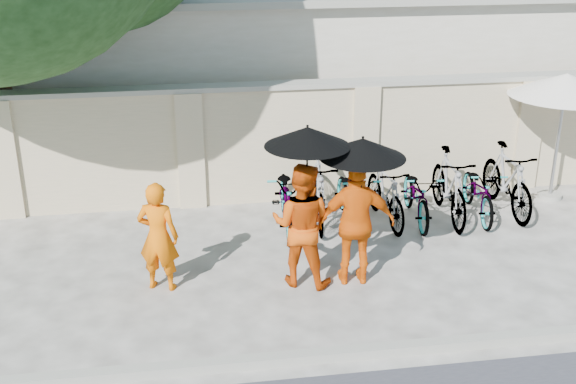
{
  "coord_description": "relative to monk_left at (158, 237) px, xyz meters",
  "views": [
    {
      "loc": [
        -1.13,
        -8.51,
        4.87
      ],
      "look_at": [
        0.3,
        0.77,
        1.1
      ],
      "focal_mm": 45.0,
      "sensor_mm": 36.0,
      "label": 1
    }
  ],
  "objects": [
    {
      "name": "bike_5",
      "position": [
        4.65,
        1.63,
        -0.19
      ],
      "size": [
        0.68,
        1.94,
        1.15
      ],
      "primitive_type": "imported",
      "rotation": [
        0.0,
        0.0,
        -0.08
      ],
      "color": "#A2A2A4",
      "rests_on": "ground"
    },
    {
      "name": "bike_3",
      "position": [
        3.58,
        1.63,
        -0.26
      ],
      "size": [
        0.6,
        1.72,
        1.01
      ],
      "primitive_type": "imported",
      "rotation": [
        0.0,
        0.0,
        0.08
      ],
      "color": "#A2A2A4",
      "rests_on": "ground"
    },
    {
      "name": "parasol_right",
      "position": [
        2.65,
        -0.31,
        1.2
      ],
      "size": [
        1.13,
        1.13,
        1.1
      ],
      "color": "black",
      "rests_on": "ground"
    },
    {
      "name": "monk_center",
      "position": [
        1.9,
        -0.13,
        0.1
      ],
      "size": [
        1.03,
        0.94,
        1.73
      ],
      "primitive_type": "imported",
      "rotation": [
        0.0,
        0.0,
        2.73
      ],
      "color": "#C74408",
      "rests_on": "ground"
    },
    {
      "name": "bike_6",
      "position": [
        5.18,
        1.65,
        -0.32
      ],
      "size": [
        0.77,
        1.73,
        0.88
      ],
      "primitive_type": "imported",
      "rotation": [
        0.0,
        0.0,
        -0.12
      ],
      "color": "#A2A2A4",
      "rests_on": "ground"
    },
    {
      "name": "bike_7",
      "position": [
        5.72,
        1.77,
        -0.2
      ],
      "size": [
        0.54,
        1.89,
        1.14
      ],
      "primitive_type": "imported",
      "rotation": [
        0.0,
        0.0,
        0.0
      ],
      "color": "#A2A2A4",
      "rests_on": "ground"
    },
    {
      "name": "bike_0",
      "position": [
        1.98,
        1.65,
        -0.25
      ],
      "size": [
        0.83,
        2.02,
        1.04
      ],
      "primitive_type": "imported",
      "rotation": [
        0.0,
        0.0,
        -0.08
      ],
      "color": "#A2A2A4",
      "rests_on": "ground"
    },
    {
      "name": "building_behind",
      "position": [
        3.52,
        6.71,
        0.84
      ],
      "size": [
        14.0,
        6.0,
        3.2
      ],
      "primitive_type": "cube",
      "color": "beige",
      "rests_on": "ground"
    },
    {
      "name": "kerb",
      "position": [
        1.52,
        -1.99,
        -0.7
      ],
      "size": [
        40.0,
        0.16,
        0.12
      ],
      "primitive_type": "cube",
      "color": "gray",
      "rests_on": "ground"
    },
    {
      "name": "parasol_center",
      "position": [
        1.95,
        -0.21,
        1.36
      ],
      "size": [
        1.11,
        1.11,
        1.27
      ],
      "color": "black",
      "rests_on": "ground"
    },
    {
      "name": "bike_2",
      "position": [
        3.05,
        1.66,
        -0.31
      ],
      "size": [
        0.67,
        1.77,
        0.92
      ],
      "primitive_type": "imported",
      "rotation": [
        0.0,
        0.0,
        0.04
      ],
      "color": "#A2A2A4",
      "rests_on": "ground"
    },
    {
      "name": "patio_umbrella",
      "position": [
        6.78,
        2.21,
        1.25
      ],
      "size": [
        2.4,
        2.4,
        2.24
      ],
      "rotation": [
        0.0,
        0.0,
        0.35
      ],
      "color": "gray",
      "rests_on": "ground"
    },
    {
      "name": "ground",
      "position": [
        1.52,
        -0.29,
        -0.76
      ],
      "size": [
        80.0,
        80.0,
        0.0
      ],
      "primitive_type": "plane",
      "color": "beige"
    },
    {
      "name": "monk_right",
      "position": [
        2.63,
        -0.23,
        0.12
      ],
      "size": [
        1.06,
        0.51,
        1.76
      ],
      "primitive_type": "imported",
      "rotation": [
        0.0,
        0.0,
        3.06
      ],
      "color": "#E55B08",
      "rests_on": "ground"
    },
    {
      "name": "bike_4",
      "position": [
        4.12,
        1.63,
        -0.32
      ],
      "size": [
        0.74,
        1.74,
        0.89
      ],
      "primitive_type": "imported",
      "rotation": [
        0.0,
        0.0,
        -0.09
      ],
      "color": "#A2A2A4",
      "rests_on": "ground"
    },
    {
      "name": "monk_left",
      "position": [
        0.0,
        0.0,
        0.0
      ],
      "size": [
        0.65,
        0.52,
        1.53
      ],
      "primitive_type": "imported",
      "rotation": [
        0.0,
        0.0,
        2.82
      ],
      "color": "#E26003",
      "rests_on": "ground"
    },
    {
      "name": "bike_1",
      "position": [
        2.52,
        1.79,
        -0.2
      ],
      "size": [
        0.77,
        1.93,
        1.13
      ],
      "primitive_type": "imported",
      "rotation": [
        0.0,
        0.0,
        -0.13
      ],
      "color": "#A2A2A4",
      "rests_on": "ground"
    },
    {
      "name": "compound_wall",
      "position": [
        2.52,
        2.91,
        0.24
      ],
      "size": [
        20.0,
        0.3,
        2.0
      ],
      "primitive_type": "cube",
      "color": "beige",
      "rests_on": "ground"
    }
  ]
}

